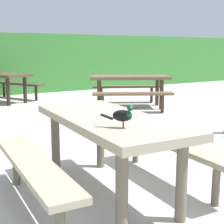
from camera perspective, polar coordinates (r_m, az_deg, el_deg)
ground_plane at (r=3.36m, az=5.34°, el=-12.72°), size 60.00×60.00×0.00m
picnic_table_foreground at (r=3.02m, az=-0.59°, el=-4.17°), size 1.77×1.84×0.74m
bird_grackle at (r=2.51m, az=2.01°, el=-0.48°), size 0.22×0.22×0.18m
picnic_table_far_centre at (r=7.75m, az=2.99°, el=4.84°), size 2.30×2.29×0.74m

